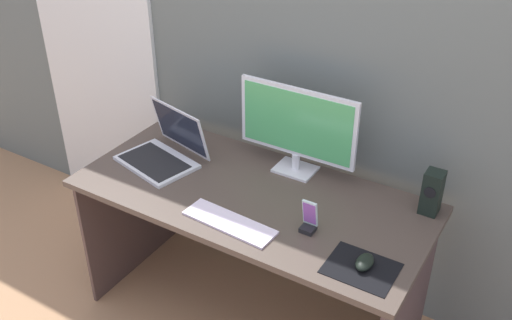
% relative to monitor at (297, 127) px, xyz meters
% --- Properties ---
extents(ground_plane, '(8.00, 8.00, 0.00)m').
position_rel_monitor_xyz_m(ground_plane, '(-0.07, -0.26, -0.94)').
color(ground_plane, tan).
extents(wall_back, '(6.00, 0.04, 2.50)m').
position_rel_monitor_xyz_m(wall_back, '(-0.07, 0.19, 0.31)').
color(wall_back, slate).
rests_on(wall_back, ground_plane).
extents(door_left, '(0.82, 0.02, 2.02)m').
position_rel_monitor_xyz_m(door_left, '(-1.33, 0.16, 0.07)').
color(door_left, white).
rests_on(door_left, ground_plane).
extents(desk, '(1.52, 0.70, 0.72)m').
position_rel_monitor_xyz_m(desk, '(-0.07, -0.26, -0.37)').
color(desk, '#4E4037').
rests_on(desk, ground_plane).
extents(monitor, '(0.55, 0.14, 0.40)m').
position_rel_monitor_xyz_m(monitor, '(0.00, 0.00, 0.00)').
color(monitor, white).
rests_on(monitor, desk).
extents(speaker_right, '(0.07, 0.08, 0.19)m').
position_rel_monitor_xyz_m(speaker_right, '(0.61, 0.01, -0.13)').
color(speaker_right, black).
rests_on(speaker_right, desk).
extents(laptop, '(0.41, 0.37, 0.25)m').
position_rel_monitor_xyz_m(laptop, '(-0.56, -0.23, -0.17)').
color(laptop, silver).
rests_on(laptop, desk).
extents(keyboard_external, '(0.40, 0.14, 0.01)m').
position_rel_monitor_xyz_m(keyboard_external, '(-0.04, -0.48, -0.22)').
color(keyboard_external, white).
rests_on(keyboard_external, desk).
extents(mousepad, '(0.25, 0.20, 0.00)m').
position_rel_monitor_xyz_m(mousepad, '(0.51, -0.45, -0.22)').
color(mousepad, black).
rests_on(mousepad, desk).
extents(mouse, '(0.06, 0.10, 0.04)m').
position_rel_monitor_xyz_m(mouse, '(0.51, -0.44, -0.20)').
color(mouse, black).
rests_on(mouse, mousepad).
extents(phone_in_dock, '(0.06, 0.05, 0.14)m').
position_rel_monitor_xyz_m(phone_in_dock, '(0.25, -0.35, -0.17)').
color(phone_in_dock, black).
rests_on(phone_in_dock, desk).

